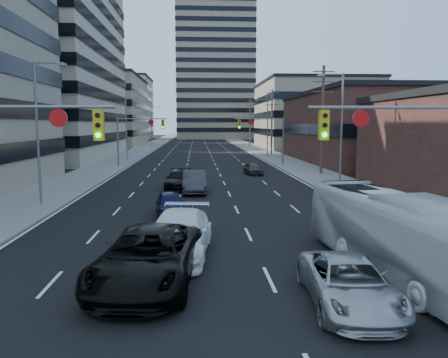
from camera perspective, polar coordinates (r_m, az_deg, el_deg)
road_surface at (r=138.09m, az=-3.38°, el=5.06°), size 18.00×300.00×0.02m
sidewalk_left at (r=138.51m, az=-8.16°, el=5.03°), size 5.00×300.00×0.15m
sidewalk_right at (r=138.61m, az=1.40°, el=5.10°), size 5.00×300.00×0.15m
office_left_mid at (r=73.46m, az=-25.38°, el=13.42°), size 26.00×34.00×28.00m
office_left_far at (r=110.53m, az=-16.01°, el=8.40°), size 20.00×30.00×16.00m
storefront_right_mid at (r=63.00m, az=19.49°, el=6.18°), size 20.00×30.00×9.00m
office_right_far at (r=99.36m, az=11.43°, el=8.12°), size 22.00×28.00×14.00m
apartment_tower at (r=159.91m, az=-1.26°, el=15.78°), size 26.00×26.00×58.00m
bg_block_left at (r=150.58m, az=-14.27°, el=8.83°), size 24.00×24.00×20.00m
bg_block_right at (r=141.79m, az=9.76°, el=7.44°), size 22.00×22.00×12.00m
signal_near_left at (r=17.41m, az=-26.81°, el=3.57°), size 6.59×0.33×6.00m
signal_near_right at (r=17.93m, az=23.18°, el=3.85°), size 6.59×0.33×6.00m
signal_far_left at (r=53.46m, az=-11.29°, el=6.12°), size 6.09×0.33×6.00m
signal_far_right at (r=53.64m, az=5.31°, el=6.23°), size 6.09×0.33×6.00m
utility_pole_block at (r=45.82m, az=12.73°, el=7.77°), size 2.20×0.28×11.00m
utility_pole_midblock at (r=75.09m, az=6.26°, el=7.62°), size 2.20×0.28×11.00m
utility_pole_distant at (r=104.78m, az=3.43°, el=7.53°), size 2.20×0.28×11.00m
streetlight_left_near at (r=29.63m, az=-22.94°, el=6.37°), size 2.03×0.22×9.00m
streetlight_left_mid at (r=63.74m, az=-12.49°, el=6.92°), size 2.03×0.22×9.00m
streetlight_left_far at (r=98.47m, az=-9.36°, el=7.04°), size 2.03×0.22×9.00m
streetlight_right_near at (r=34.76m, az=14.85°, el=6.74°), size 2.03×0.22×9.00m
streetlight_right_far at (r=68.87m, az=5.57°, el=7.07°), size 2.03×0.22×9.00m
black_pickup at (r=14.59m, az=-9.84°, el=-10.02°), size 3.72×6.79×1.80m
white_van at (r=17.48m, az=-5.96°, el=-7.22°), size 2.99×6.09×1.70m
silver_suv at (r=13.30m, az=16.01°, el=-12.91°), size 2.56×5.06×1.37m
transit_bus at (r=16.09m, az=22.07°, el=-6.87°), size 3.53×10.48×2.86m
sedan_blue at (r=25.14m, az=-7.04°, el=-3.21°), size 2.00×4.09×1.34m
sedan_grey_center at (r=33.21m, az=-3.88°, el=-0.36°), size 1.79×5.02×1.65m
sedan_black_far at (r=35.00m, az=-5.87°, el=-0.11°), size 2.25×5.24×1.50m
sedan_grey_right at (r=45.01m, az=3.82°, el=1.37°), size 1.92×3.82×1.25m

